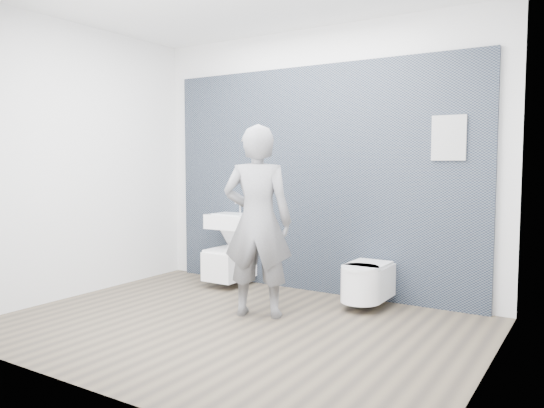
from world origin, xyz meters
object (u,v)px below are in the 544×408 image
Objects in this scene: washbasin at (233,221)px; visitor at (258,221)px; toilet_rounded at (366,282)px; toilet_square at (230,262)px.

visitor is (0.92, -0.87, 0.13)m from washbasin.
washbasin is at bearing -64.61° from visitor.
visitor reaches higher than toilet_rounded.
toilet_square is at bearing -90.00° from washbasin.
visitor reaches higher than toilet_square.
toilet_square is at bearing -62.17° from visitor.
washbasin is 0.81× the size of toilet_square.
toilet_rounded is 1.21m from visitor.
toilet_rounded is at bearing -154.98° from visitor.
washbasin is 0.31× the size of visitor.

